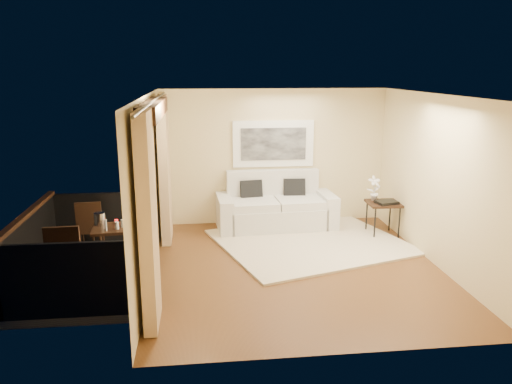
{
  "coord_description": "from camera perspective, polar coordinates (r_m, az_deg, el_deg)",
  "views": [
    {
      "loc": [
        -1.48,
        -7.29,
        3.09
      ],
      "look_at": [
        -0.55,
        0.83,
        1.05
      ],
      "focal_mm": 35.0,
      "sensor_mm": 36.0,
      "label": 1
    }
  ],
  "objects": [
    {
      "name": "rug",
      "position": [
        9.15,
        6.21,
        -5.68
      ],
      "size": [
        3.79,
        3.53,
        0.04
      ],
      "primitive_type": "cube",
      "rotation": [
        0.0,
        0.0,
        0.3
      ],
      "color": "beige",
      "rests_on": "floor"
    },
    {
      "name": "orchid",
      "position": [
        9.69,
        13.36,
        0.41
      ],
      "size": [
        0.27,
        0.2,
        0.48
      ],
      "primitive_type": "imported",
      "rotation": [
        0.0,
        0.0,
        0.14
      ],
      "color": "white",
      "rests_on": "side_table"
    },
    {
      "name": "room_shell",
      "position": [
        7.34,
        -11.74,
        9.27
      ],
      "size": [
        5.0,
        6.4,
        5.0
      ],
      "color": "white",
      "rests_on": "ground"
    },
    {
      "name": "glass_b",
      "position": [
        8.02,
        -14.99,
        -3.48
      ],
      "size": [
        0.06,
        0.06,
        0.12
      ],
      "primitive_type": "cylinder",
      "color": "silver",
      "rests_on": "bistro_table"
    },
    {
      "name": "artwork",
      "position": [
        9.98,
        2.0,
        5.53
      ],
      "size": [
        1.62,
        0.07,
        0.92
      ],
      "color": "white",
      "rests_on": "room_shell"
    },
    {
      "name": "floor",
      "position": [
        8.06,
        4.62,
        -8.59
      ],
      "size": [
        5.0,
        5.0,
        0.0
      ],
      "primitive_type": "plane",
      "color": "brown",
      "rests_on": "ground"
    },
    {
      "name": "sofa",
      "position": [
        9.88,
        2.22,
        -1.85
      ],
      "size": [
        2.34,
        1.1,
        1.1
      ],
      "rotation": [
        0.0,
        0.0,
        0.05
      ],
      "color": "silver",
      "rests_on": "floor"
    },
    {
      "name": "ice_bucket",
      "position": [
        8.21,
        -17.42,
        -2.95
      ],
      "size": [
        0.18,
        0.18,
        0.2
      ],
      "primitive_type": "cylinder",
      "color": "silver",
      "rests_on": "bistro_table"
    },
    {
      "name": "balcony_chair_near",
      "position": [
        7.11,
        -21.28,
        -7.35
      ],
      "size": [
        0.48,
        0.48,
        1.06
      ],
      "rotation": [
        0.0,
        0.0,
        0.05
      ],
      "color": "black",
      "rests_on": "balcony"
    },
    {
      "name": "glass_a",
      "position": [
        7.94,
        -15.62,
        -3.71
      ],
      "size": [
        0.06,
        0.06,
        0.12
      ],
      "primitive_type": "cylinder",
      "color": "white",
      "rests_on": "bistro_table"
    },
    {
      "name": "curtains",
      "position": [
        7.53,
        -11.15,
        0.26
      ],
      "size": [
        0.16,
        4.8,
        2.64
      ],
      "color": "tan",
      "rests_on": "ground"
    },
    {
      "name": "side_table",
      "position": [
        9.68,
        14.36,
        -1.48
      ],
      "size": [
        0.6,
        0.6,
        0.64
      ],
      "rotation": [
        0.0,
        0.0,
        -0.04
      ],
      "color": "black",
      "rests_on": "floor"
    },
    {
      "name": "bistro_table",
      "position": [
        8.11,
        -16.14,
        -4.44
      ],
      "size": [
        0.63,
        0.63,
        0.68
      ],
      "rotation": [
        0.0,
        0.0,
        0.08
      ],
      "color": "black",
      "rests_on": "balcony"
    },
    {
      "name": "balcony",
      "position": [
        8.06,
        -19.33,
        -8.0
      ],
      "size": [
        1.81,
        2.6,
        1.17
      ],
      "color": "#605B56",
      "rests_on": "ground"
    },
    {
      "name": "tray",
      "position": [
        9.58,
        14.7,
        -1.14
      ],
      "size": [
        0.43,
        0.36,
        0.05
      ],
      "primitive_type": "cube",
      "rotation": [
        0.0,
        0.0,
        0.22
      ],
      "color": "black",
      "rests_on": "side_table"
    },
    {
      "name": "vase",
      "position": [
        7.91,
        -16.79,
        -3.64
      ],
      "size": [
        0.04,
        0.04,
        0.18
      ],
      "primitive_type": "cylinder",
      "color": "silver",
      "rests_on": "bistro_table"
    },
    {
      "name": "candle",
      "position": [
        8.22,
        -15.67,
        -3.28
      ],
      "size": [
        0.06,
        0.06,
        0.07
      ],
      "primitive_type": "cylinder",
      "color": "#FC1916",
      "rests_on": "bistro_table"
    },
    {
      "name": "balcony_chair_far",
      "position": [
        8.78,
        -18.44,
        -3.53
      ],
      "size": [
        0.45,
        0.45,
        0.96
      ],
      "rotation": [
        0.0,
        0.0,
        3.22
      ],
      "color": "black",
      "rests_on": "balcony"
    }
  ]
}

